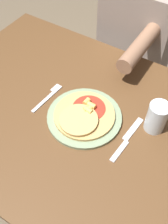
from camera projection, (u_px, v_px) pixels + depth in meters
The scene contains 8 objects.
ground_plane at pixel (79, 190), 1.63m from camera, with size 8.00×8.00×0.00m, color brown.
dining_table at pixel (77, 129), 1.11m from camera, with size 1.26×0.89×0.77m.
plate at pixel (84, 117), 1.00m from camera, with size 0.29×0.29×0.01m.
pizza at pixel (83, 115), 0.99m from camera, with size 0.23×0.23×0.04m.
fork at pixel (49, 96), 1.08m from camera, with size 0.03×0.18×0.00m.
knife at pixel (127, 140), 0.95m from camera, with size 0.03×0.22×0.00m.
drinking_glass at pixel (157, 117), 0.93m from camera, with size 0.07×0.07×0.12m.
person_diner at pixel (136, 40), 1.42m from camera, with size 0.37×0.52×1.20m.
Camera 1 is at (0.36, -0.51, 1.58)m, focal length 42.00 mm.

